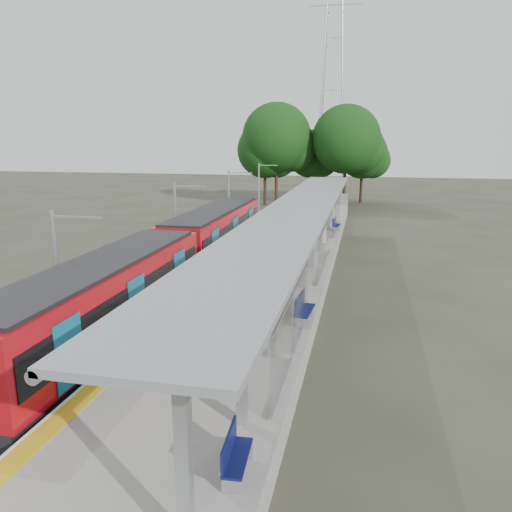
{
  "coord_description": "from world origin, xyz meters",
  "views": [
    {
      "loc": [
        4.73,
        -8.87,
        7.96
      ],
      "look_at": [
        -0.37,
        14.46,
        2.3
      ],
      "focal_mm": 35.0,
      "sensor_mm": 36.0,
      "label": 1
    }
  ],
  "objects_px": {
    "bench_far": "(335,224)",
    "litter_bin": "(299,258)",
    "bench_near": "(234,453)",
    "train": "(174,259)",
    "info_pillar_near": "(250,309)",
    "bench_mid": "(303,308)",
    "info_pillar_far": "(323,232)"
  },
  "relations": [
    {
      "from": "info_pillar_near",
      "to": "bench_far",
      "type": "bearing_deg",
      "value": 95.37
    },
    {
      "from": "train",
      "to": "bench_far",
      "type": "xyz_separation_m",
      "value": [
        7.12,
        15.5,
        -0.55
      ]
    },
    {
      "from": "train",
      "to": "info_pillar_far",
      "type": "distance_m",
      "value": 12.59
    },
    {
      "from": "bench_far",
      "to": "litter_bin",
      "type": "relative_size",
      "value": 1.4
    },
    {
      "from": "bench_near",
      "to": "info_pillar_far",
      "type": "xyz_separation_m",
      "value": [
        -0.23,
        24.68,
        0.25
      ]
    },
    {
      "from": "bench_mid",
      "to": "info_pillar_near",
      "type": "distance_m",
      "value": 2.06
    },
    {
      "from": "train",
      "to": "info_pillar_near",
      "type": "height_order",
      "value": "train"
    },
    {
      "from": "info_pillar_far",
      "to": "info_pillar_near",
      "type": "bearing_deg",
      "value": -95.96
    },
    {
      "from": "bench_far",
      "to": "info_pillar_far",
      "type": "xyz_separation_m",
      "value": [
        -0.53,
        -4.77,
        0.25
      ]
    },
    {
      "from": "train",
      "to": "bench_near",
      "type": "distance_m",
      "value": 15.53
    },
    {
      "from": "train",
      "to": "bench_far",
      "type": "height_order",
      "value": "train"
    },
    {
      "from": "bench_near",
      "to": "bench_mid",
      "type": "height_order",
      "value": "bench_mid"
    },
    {
      "from": "bench_near",
      "to": "info_pillar_far",
      "type": "distance_m",
      "value": 24.68
    },
    {
      "from": "bench_near",
      "to": "bench_mid",
      "type": "relative_size",
      "value": 0.86
    },
    {
      "from": "litter_bin",
      "to": "bench_near",
      "type": "bearing_deg",
      "value": -86.87
    },
    {
      "from": "bench_far",
      "to": "litter_bin",
      "type": "xyz_separation_m",
      "value": [
        -1.27,
        -11.84,
        0.01
      ]
    },
    {
      "from": "train",
      "to": "bench_mid",
      "type": "xyz_separation_m",
      "value": [
        7.1,
        -4.69,
        -0.46
      ]
    },
    {
      "from": "bench_far",
      "to": "litter_bin",
      "type": "distance_m",
      "value": 11.91
    },
    {
      "from": "bench_near",
      "to": "info_pillar_near",
      "type": "bearing_deg",
      "value": 97.01
    },
    {
      "from": "train",
      "to": "litter_bin",
      "type": "distance_m",
      "value": 6.92
    },
    {
      "from": "bench_far",
      "to": "info_pillar_far",
      "type": "distance_m",
      "value": 4.81
    },
    {
      "from": "train",
      "to": "bench_mid",
      "type": "bearing_deg",
      "value": -33.46
    },
    {
      "from": "bench_near",
      "to": "litter_bin",
      "type": "relative_size",
      "value": 1.4
    },
    {
      "from": "bench_near",
      "to": "bench_far",
      "type": "distance_m",
      "value": 29.45
    },
    {
      "from": "bench_mid",
      "to": "train",
      "type": "bearing_deg",
      "value": 151.39
    },
    {
      "from": "train",
      "to": "info_pillar_near",
      "type": "xyz_separation_m",
      "value": [
        5.23,
        -5.54,
        -0.36
      ]
    },
    {
      "from": "info_pillar_near",
      "to": "bench_near",
      "type": "bearing_deg",
      "value": -68.85
    },
    {
      "from": "bench_near",
      "to": "litter_bin",
      "type": "height_order",
      "value": "litter_bin"
    },
    {
      "from": "bench_near",
      "to": "bench_far",
      "type": "bearing_deg",
      "value": 85.76
    },
    {
      "from": "train",
      "to": "info_pillar_far",
      "type": "height_order",
      "value": "train"
    },
    {
      "from": "bench_near",
      "to": "info_pillar_far",
      "type": "relative_size",
      "value": 0.83
    },
    {
      "from": "bench_mid",
      "to": "bench_near",
      "type": "bearing_deg",
      "value": -86.95
    }
  ]
}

